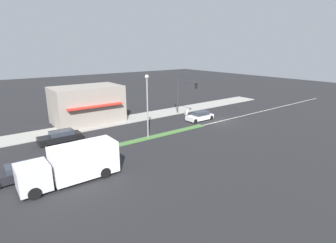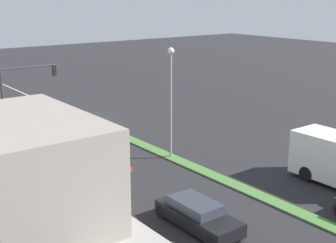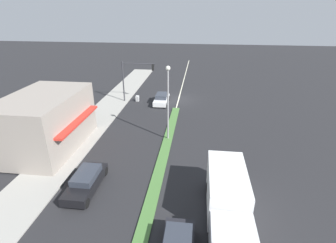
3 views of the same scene
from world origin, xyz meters
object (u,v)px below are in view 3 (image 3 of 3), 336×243
Objects in this scene: delivery_truck at (228,199)px; traffic_signal_main at (133,75)px; suv_black at (86,181)px; warning_aframe_sign at (137,99)px; van_white at (162,99)px; street_lamp at (168,94)px; pedestrian at (76,124)px.

traffic_signal_main is at bearing -62.08° from delivery_truck.
delivery_truck reaches higher than suv_black.
van_white reaches higher than warning_aframe_sign.
street_lamp is at bearing -64.06° from delivery_truck.
traffic_signal_main is 1.36× the size of van_white.
pedestrian is 1.91× the size of warning_aframe_sign.
warning_aframe_sign is (5.74, -10.92, -4.35)m from street_lamp.
delivery_truck reaches higher than pedestrian.
delivery_truck is (-11.12, 20.99, -2.43)m from traffic_signal_main.
pedestrian is 12.70m from van_white.
traffic_signal_main is 11.29m from pedestrian.
street_lamp is (-6.12, 10.71, 0.88)m from traffic_signal_main.
street_lamp reaches higher than van_white.
pedestrian is 10.36m from suv_black.
delivery_truck is 22.06m from van_white.
street_lamp is 0.98× the size of delivery_truck.
pedestrian is 0.39× the size of van_white.
warning_aframe_sign is (-4.22, -10.41, -0.53)m from pedestrian.
traffic_signal_main is at bearing -60.24° from street_lamp.
warning_aframe_sign is (-0.39, -0.21, -3.47)m from traffic_signal_main.
van_white is (7.20, -20.84, -0.83)m from delivery_truck.
suv_black is at bearing -9.64° from delivery_truck.
van_white is at bearing -127.67° from pedestrian.
delivery_truck is 10.18m from suv_black.
traffic_signal_main is 0.76× the size of street_lamp.
traffic_signal_main reaches higher than pedestrian.
traffic_signal_main is 3.51× the size of pedestrian.
street_lamp reaches higher than suv_black.
suv_black is (-4.96, 9.09, -0.32)m from pedestrian.
pedestrian is 0.35× the size of suv_black.
street_lamp is at bearing 117.72° from warning_aframe_sign.
warning_aframe_sign is at bearing -152.08° from traffic_signal_main.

